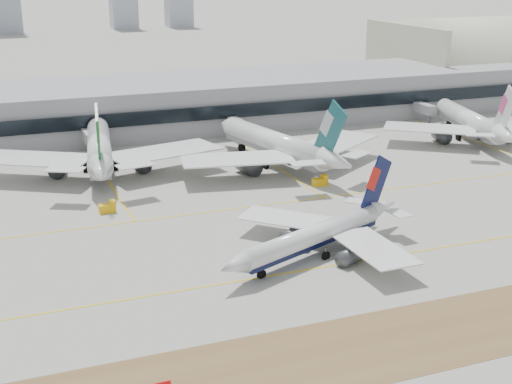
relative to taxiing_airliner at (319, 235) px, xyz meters
name	(u,v)px	position (x,y,z in m)	size (l,w,h in m)	color
ground	(283,261)	(-7.41, -0.69, -3.84)	(3000.00, 3000.00, 0.00)	#9A9890
taxiing_airliner	(319,235)	(0.00, 0.00, 0.00)	(45.01, 38.09, 15.92)	white
widebody_eva	(99,149)	(-28.44, 68.94, 2.13)	(62.37, 61.61, 22.47)	white
widebody_cathay	(279,146)	(16.06, 56.63, 1.90)	(59.36, 58.94, 21.59)	white
widebody_china_air	(472,123)	(81.23, 62.06, 1.63)	(55.94, 55.81, 20.57)	white
terminal	(142,105)	(-7.41, 114.15, 3.66)	(280.00, 43.10, 15.00)	gray
hangar	(492,88)	(147.15, 134.31, -3.70)	(91.00, 60.00, 60.00)	beige
gse_b	(108,208)	(-32.17, 37.22, -2.79)	(3.55, 2.00, 2.60)	#F4B60C
gse_c	(321,181)	(19.06, 37.91, -2.79)	(3.55, 2.00, 2.60)	#F4B60C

